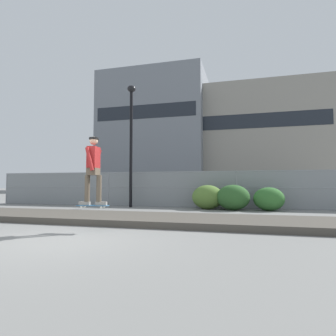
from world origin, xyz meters
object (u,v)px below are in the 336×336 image
skateboard (93,206)px  shrub_left (208,197)px  street_lamp (131,130)px  parked_car_near (109,189)px  shrub_center (233,197)px  shrub_right (269,199)px  skater (93,166)px

skateboard → shrub_left: size_ratio=0.55×
street_lamp → parked_car_near: (-3.24, 4.00, -3.17)m
street_lamp → shrub_center: size_ratio=4.27×
shrub_center → shrub_right: bearing=4.4°
shrub_center → skater: bearing=-115.0°
parked_car_near → shrub_center: size_ratio=3.01×
skateboard → shrub_right: size_ratio=0.61×
shrub_right → skater: bearing=-124.3°
street_lamp → skateboard: bearing=-74.7°
skateboard → skater: 1.00m
street_lamp → shrub_right: bearing=-2.1°
skateboard → parked_car_near: bearing=115.0°
parked_car_near → skater: bearing=-65.0°
shrub_left → shrub_center: (1.19, -0.22, 0.01)m
skater → street_lamp: (-1.98, 7.21, 2.37)m
skater → shrub_left: size_ratio=1.18×
skater → shrub_right: 8.51m
skater → shrub_center: bearing=65.0°
skater → street_lamp: 7.85m
skater → shrub_center: size_ratio=1.16×
skateboard → parked_car_near: parked_car_near is taller
shrub_left → shrub_right: shrub_left is taller
shrub_right → parked_car_near: bearing=156.9°
shrub_center → shrub_right: 1.56m
shrub_center → skateboard: bearing=-115.0°
parked_car_near → shrub_left: 8.34m
skateboard → street_lamp: size_ratio=0.13×
skateboard → shrub_center: shrub_center is taller
street_lamp → skater: bearing=-74.7°
shrub_left → parked_car_near: bearing=150.1°
shrub_left → shrub_right: size_ratio=1.09×
skateboard → shrub_center: size_ratio=0.55×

